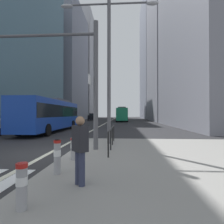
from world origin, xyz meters
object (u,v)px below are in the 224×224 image
object	(u,v)px
city_bus_red_distant	(121,114)
bollard_front	(22,184)
city_bus_red_receding	(122,114)
city_bus_blue_oncoming	(51,114)
pedestrian_waiting	(80,147)
bollard_left	(57,155)
bollard_back	(78,142)
car_oncoming_mid	(93,117)
traffic_signal_gantry	(51,65)
bollard_right	(73,147)
street_lamp_post	(109,51)
car_receding_near	(123,117)

from	to	relation	value
city_bus_red_distant	bollard_front	size ratio (longest dim) A/B	14.44
city_bus_red_receding	city_bus_red_distant	distance (m)	18.79
city_bus_blue_oncoming	pedestrian_waiting	bearing A→B (deg)	-65.25
bollard_left	bollard_back	distance (m)	2.48
car_oncoming_mid	city_bus_red_distant	bearing A→B (deg)	61.91
city_bus_blue_oncoming	traffic_signal_gantry	bearing A→B (deg)	-67.79
city_bus_blue_oncoming	car_oncoming_mid	size ratio (longest dim) A/B	2.55
city_bus_red_distant	bollard_left	bearing A→B (deg)	-90.99
bollard_right	city_bus_blue_oncoming	bearing A→B (deg)	115.72
car_oncoming_mid	city_bus_red_receding	bearing A→B (deg)	-31.89
traffic_signal_gantry	city_bus_red_receding	bearing A→B (deg)	84.91
car_oncoming_mid	bollard_right	bearing A→B (deg)	-81.29
bollard_right	bollard_back	size ratio (longest dim) A/B	0.88
city_bus_blue_oncoming	street_lamp_post	xyz separation A→B (m)	(6.51, -7.85, 3.45)
bollard_back	pedestrian_waiting	world-z (taller)	pedestrian_waiting
street_lamp_post	bollard_back	world-z (taller)	street_lamp_post
city_bus_red_distant	car_receding_near	world-z (taller)	city_bus_red_distant
traffic_signal_gantry	pedestrian_waiting	xyz separation A→B (m)	(2.42, -4.16, -3.10)
car_oncoming_mid	bollard_back	size ratio (longest dim) A/B	5.04
car_oncoming_mid	pedestrian_waiting	size ratio (longest dim) A/B	2.83
city_bus_red_distant	bollard_back	world-z (taller)	city_bus_red_distant
city_bus_red_distant	bollard_left	xyz separation A→B (m)	(-0.99, -57.32, -1.17)
city_bus_red_receding	pedestrian_waiting	size ratio (longest dim) A/B	6.86
car_oncoming_mid	traffic_signal_gantry	distance (m)	40.39
city_bus_red_distant	street_lamp_post	distance (m)	52.32
street_lamp_post	pedestrian_waiting	bearing A→B (deg)	-92.16
street_lamp_post	car_receding_near	bearing A→B (deg)	88.94
city_bus_red_distant	street_lamp_post	bearing A→B (deg)	-89.97
traffic_signal_gantry	car_oncoming_mid	bearing A→B (deg)	96.83
bollard_left	pedestrian_waiting	world-z (taller)	pedestrian_waiting
car_oncoming_mid	city_bus_blue_oncoming	bearing A→B (deg)	-88.28
city_bus_blue_oncoming	bollard_left	xyz separation A→B (m)	(5.49, -12.96, -1.17)
city_bus_blue_oncoming	city_bus_red_distant	distance (m)	44.83
pedestrian_waiting	bollard_left	bearing A→B (deg)	139.24
street_lamp_post	city_bus_blue_oncoming	bearing A→B (deg)	129.68
bollard_left	pedestrian_waiting	size ratio (longest dim) A/B	0.59
city_bus_blue_oncoming	bollard_front	bearing A→B (deg)	-69.41
city_bus_red_receding	bollard_left	distance (m)	38.58
car_receding_near	pedestrian_waiting	xyz separation A→B (m)	(-1.01, -48.27, 0.03)
city_bus_red_distant	car_oncoming_mid	size ratio (longest dim) A/B	2.57
car_oncoming_mid	car_receding_near	size ratio (longest dim) A/B	0.98
city_bus_blue_oncoming	bollard_left	world-z (taller)	city_bus_blue_oncoming
city_bus_red_receding	bollard_right	distance (m)	37.05
city_bus_red_distant	street_lamp_post	xyz separation A→B (m)	(0.03, -52.21, 3.45)
traffic_signal_gantry	car_receding_near	bearing A→B (deg)	85.56
city_bus_red_receding	traffic_signal_gantry	distance (m)	35.27
bollard_left	bollard_right	distance (m)	1.53
city_bus_red_distant	traffic_signal_gantry	distance (m)	53.95
city_bus_red_receding	bollard_back	size ratio (longest dim) A/B	12.22
car_oncoming_mid	street_lamp_post	distance (m)	39.29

